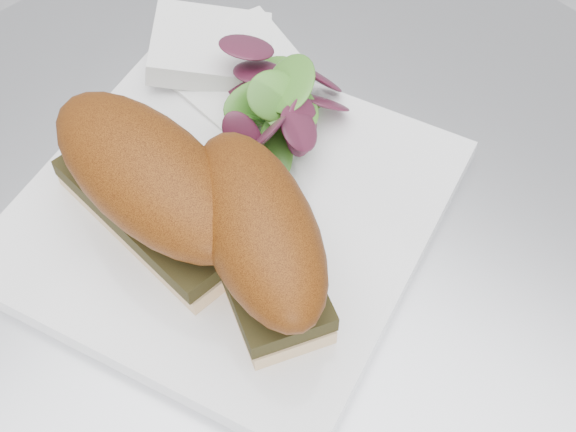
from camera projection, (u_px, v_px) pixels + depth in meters
name	position (u px, v px, depth m)	size (l,w,h in m)	color
table	(289.00, 383.00, 0.76)	(0.70, 0.70, 0.73)	#B7B8BE
plate	(229.00, 211.00, 0.57)	(0.27, 0.27, 0.02)	white
sandwich_left	(150.00, 182.00, 0.52)	(0.18, 0.11, 0.08)	tan
sandwich_right	(258.00, 235.00, 0.49)	(0.16, 0.14, 0.08)	tan
salad	(267.00, 104.00, 0.58)	(0.11, 0.11, 0.05)	#3B842B
napkin	(224.00, 77.00, 0.64)	(0.13, 0.13, 0.02)	white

